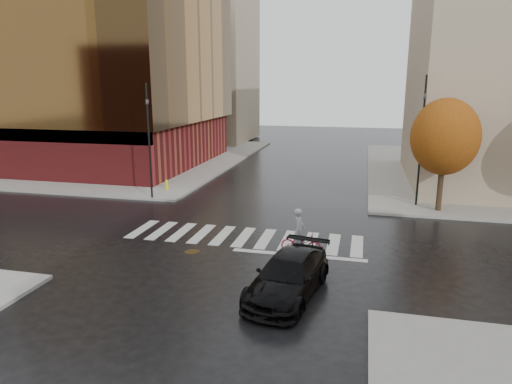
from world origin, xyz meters
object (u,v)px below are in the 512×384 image
(sedan, at_px, (288,276))
(traffic_light_nw, at_px, (149,134))
(fire_hydrant, at_px, (167,184))
(cyclist, at_px, (300,238))
(traffic_light_ne, at_px, (422,132))

(sedan, distance_m, traffic_light_nw, 16.30)
(sedan, distance_m, fire_hydrant, 17.72)
(traffic_light_nw, xyz_separation_m, fire_hydrant, (-0.02, 2.38, -3.78))
(sedan, relative_size, cyclist, 2.45)
(cyclist, bearing_deg, fire_hydrant, 49.96)
(cyclist, xyz_separation_m, traffic_light_nw, (-10.77, 7.30, 3.60))
(sedan, bearing_deg, traffic_light_ne, 77.18)
(fire_hydrant, bearing_deg, traffic_light_nw, -89.43)
(traffic_light_ne, bearing_deg, traffic_light_nw, -5.94)
(cyclist, distance_m, traffic_light_nw, 13.50)
(sedan, relative_size, traffic_light_nw, 0.69)
(cyclist, xyz_separation_m, traffic_light_ne, (5.84, 9.38, 3.92))
(sedan, bearing_deg, traffic_light_nw, 143.26)
(traffic_light_nw, height_order, traffic_light_ne, traffic_light_ne)
(traffic_light_nw, relative_size, fire_hydrant, 10.64)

